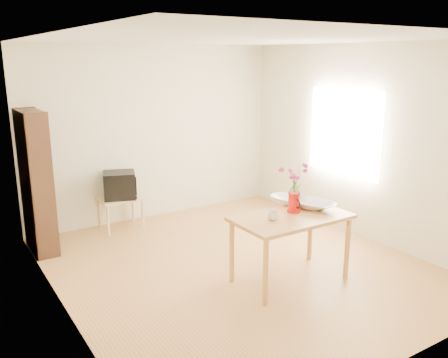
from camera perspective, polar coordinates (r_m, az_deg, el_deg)
room at (r=5.36m, az=1.97°, el=2.50°), size 4.50×4.50×4.50m
table at (r=5.20m, az=8.07°, el=-5.39°), size 1.26×0.72×0.75m
tv_stand at (r=6.97m, az=-12.35°, el=-2.79°), size 0.60×0.45×0.46m
bookshelf at (r=6.36m, az=-21.57°, el=-0.89°), size 0.28×0.70×1.80m
pitcher at (r=5.28m, az=8.40°, el=-2.90°), size 0.15×0.22×0.22m
flowers at (r=5.20m, az=8.53°, el=0.15°), size 0.25×0.25×0.36m
mug at (r=5.01m, az=5.84°, el=-4.42°), size 0.15×0.15×0.09m
bowl at (r=5.46m, az=9.50°, el=-0.83°), size 0.65×0.65×0.48m
teacup_a at (r=5.45m, az=9.16°, el=-1.39°), size 0.09×0.09×0.06m
teacup_b at (r=5.52m, az=9.69°, el=-1.18°), size 0.09×0.09×0.07m
television at (r=6.91m, az=-12.51°, el=-0.65°), size 0.54×0.52×0.38m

